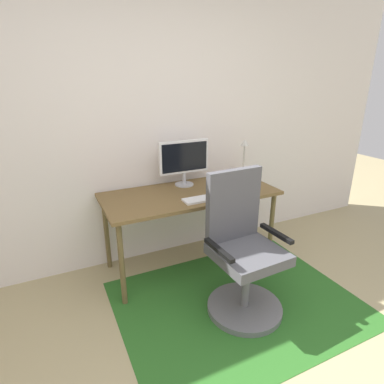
{
  "coord_description": "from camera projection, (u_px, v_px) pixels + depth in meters",
  "views": [
    {
      "loc": [
        -0.82,
        -0.66,
        1.74
      ],
      "look_at": [
        0.23,
        1.53,
        0.85
      ],
      "focal_mm": 29.62,
      "sensor_mm": 36.0,
      "label": 1
    }
  ],
  "objects": [
    {
      "name": "desk",
      "position": [
        190.0,
        199.0,
        2.89
      ],
      "size": [
        1.57,
        0.7,
        0.75
      ],
      "color": "brown",
      "rests_on": "ground"
    },
    {
      "name": "keyboard",
      "position": [
        207.0,
        198.0,
        2.71
      ],
      "size": [
        0.43,
        0.13,
        0.02
      ],
      "primitive_type": "cube",
      "color": "white",
      "rests_on": "desk"
    },
    {
      "name": "cell_phone",
      "position": [
        237.0,
        187.0,
        3.0
      ],
      "size": [
        0.07,
        0.14,
        0.01
      ],
      "primitive_type": "cube",
      "rotation": [
        0.0,
        0.0,
        -0.04
      ],
      "color": "black",
      "rests_on": "desk"
    },
    {
      "name": "monitor",
      "position": [
        184.0,
        159.0,
        2.97
      ],
      "size": [
        0.49,
        0.18,
        0.43
      ],
      "color": "#B2B2B7",
      "rests_on": "desk"
    },
    {
      "name": "area_rug",
      "position": [
        237.0,
        302.0,
        2.59
      ],
      "size": [
        1.88,
        1.46,
        0.01
      ],
      "primitive_type": "cube",
      "color": "#286121",
      "rests_on": "ground"
    },
    {
      "name": "wall_back",
      "position": [
        138.0,
        127.0,
        2.9
      ],
      "size": [
        6.0,
        0.1,
        2.6
      ],
      "primitive_type": "cube",
      "color": "white",
      "rests_on": "ground"
    },
    {
      "name": "desk_lamp",
      "position": [
        244.0,
        155.0,
        3.16
      ],
      "size": [
        0.11,
        0.11,
        0.41
      ],
      "color": "black",
      "rests_on": "desk"
    },
    {
      "name": "coffee_cup",
      "position": [
        221.0,
        181.0,
        3.03
      ],
      "size": [
        0.07,
        0.07,
        0.09
      ],
      "primitive_type": "cylinder",
      "color": "navy",
      "rests_on": "desk"
    },
    {
      "name": "office_chair",
      "position": [
        243.0,
        259.0,
        2.4
      ],
      "size": [
        0.58,
        0.58,
        1.1
      ],
      "rotation": [
        0.0,
        0.0,
        0.05
      ],
      "color": "slate",
      "rests_on": "ground"
    },
    {
      "name": "computer_mouse",
      "position": [
        238.0,
        193.0,
        2.81
      ],
      "size": [
        0.06,
        0.1,
        0.03
      ],
      "primitive_type": "ellipsoid",
      "color": "white",
      "rests_on": "desk"
    }
  ]
}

